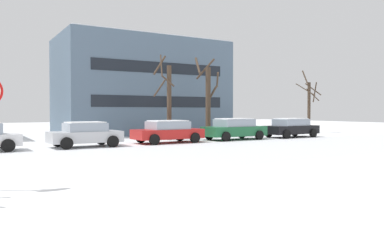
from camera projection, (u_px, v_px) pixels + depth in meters
name	position (u px, v px, depth m)	size (l,w,h in m)	color
ground_plane	(73.00, 174.00, 12.13)	(120.00, 120.00, 0.00)	white
road_surface	(51.00, 162.00, 15.17)	(80.00, 9.06, 0.00)	silver
parked_car_silver	(85.00, 134.00, 21.43)	(3.92, 2.21, 1.40)	silver
parked_car_red	(168.00, 131.00, 24.23)	(4.42, 2.21, 1.41)	red
parked_car_green	(234.00, 129.00, 26.95)	(4.55, 2.25, 1.49)	#1E6038
parked_car_black	(291.00, 128.00, 29.45)	(4.43, 2.19, 1.45)	black
tree_far_left	(168.00, 98.00, 26.73)	(1.41, 1.75, 5.95)	#423326
tree_far_right	(208.00, 97.00, 29.71)	(2.21, 2.18, 6.19)	#423326
tree_far_mid	(309.00, 103.00, 35.91)	(2.03, 1.77, 5.79)	#423326
building_far_right	(142.00, 87.00, 35.02)	(14.44, 8.17, 8.36)	slate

